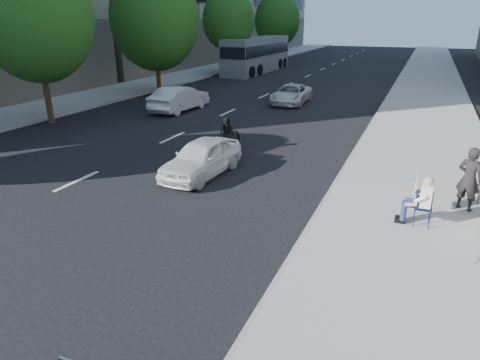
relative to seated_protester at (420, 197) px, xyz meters
The scene contains 14 objects.
ground 4.88m from the seated_protester, 145.13° to the right, with size 160.00×160.00×0.00m, color black.
near_sidewalk 17.27m from the seated_protester, 89.81° to the left, with size 5.00×120.00×0.15m, color #A9A59E.
far_sidewalk 26.95m from the seated_protester, 140.18° to the left, with size 4.50×120.00×0.15m, color #A9A59E.
tree_far_b 18.89m from the seated_protester, 163.42° to the left, with size 5.40×5.40×8.24m.
tree_far_c 23.69m from the seated_protester, 139.15° to the left, with size 6.00×6.00×8.47m.
tree_far_d 32.71m from the seated_protester, 122.92° to the left, with size 4.80×4.80×7.65m.
tree_far_e 45.04m from the seated_protester, 113.15° to the left, with size 5.40×5.40×7.89m.
seated_protester is the anchor object (origin of this frame).
pedestrian_woman 1.88m from the seated_protester, 51.52° to the left, with size 0.64×0.42×1.76m, color black.
white_sedan_near 7.05m from the seated_protester, 168.44° to the left, with size 1.48×3.68×1.25m, color silver.
white_sedan_mid 16.93m from the seated_protester, 141.24° to the left, with size 1.51×4.33×1.43m, color silver.
white_sedan_far 17.22m from the seated_protester, 117.34° to the left, with size 1.93×4.19×1.16m, color silver.
motorcycle 8.37m from the seated_protester, 149.69° to the left, with size 0.70×2.04×1.42m.
bus 34.35m from the seated_protester, 117.75° to the left, with size 2.77×12.08×3.30m.
Camera 1 is at (3.65, -8.04, 5.06)m, focal length 32.00 mm.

